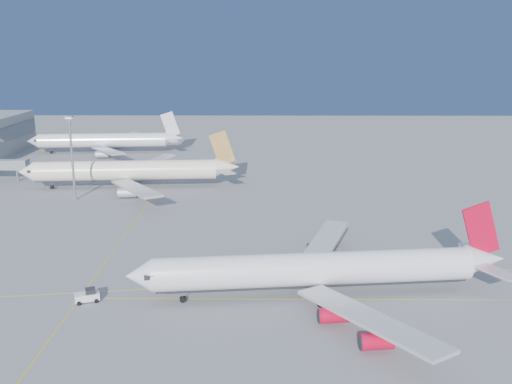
{
  "coord_description": "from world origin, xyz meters",
  "views": [
    {
      "loc": [
        -9.67,
        -101.61,
        40.67
      ],
      "look_at": [
        -10.81,
        30.99,
        7.0
      ],
      "focal_mm": 40.0,
      "sensor_mm": 36.0,
      "label": 1
    }
  ],
  "objects_px": {
    "airliner_third": "(106,141)",
    "pushback_tug": "(88,296)",
    "airliner_etihad": "(131,171)",
    "light_mast": "(72,151)",
    "airliner_virgin": "(322,270)"
  },
  "relations": [
    {
      "from": "airliner_virgin",
      "to": "airliner_etihad",
      "type": "relative_size",
      "value": 0.98
    },
    {
      "from": "airliner_virgin",
      "to": "airliner_third",
      "type": "relative_size",
      "value": 1.05
    },
    {
      "from": "airliner_virgin",
      "to": "pushback_tug",
      "type": "xyz_separation_m",
      "value": [
        -38.76,
        -2.44,
        -3.76
      ]
    },
    {
      "from": "airliner_third",
      "to": "light_mast",
      "type": "height_order",
      "value": "light_mast"
    },
    {
      "from": "airliner_etihad",
      "to": "pushback_tug",
      "type": "bearing_deg",
      "value": -87.27
    },
    {
      "from": "airliner_virgin",
      "to": "light_mast",
      "type": "relative_size",
      "value": 2.78
    },
    {
      "from": "airliner_etihad",
      "to": "airliner_third",
      "type": "xyz_separation_m",
      "value": [
        -22.56,
        57.66,
        -0.23
      ]
    },
    {
      "from": "pushback_tug",
      "to": "airliner_etihad",
      "type": "bearing_deg",
      "value": 76.64
    },
    {
      "from": "airliner_etihad",
      "to": "light_mast",
      "type": "height_order",
      "value": "light_mast"
    },
    {
      "from": "airliner_etihad",
      "to": "airliner_third",
      "type": "relative_size",
      "value": 1.07
    },
    {
      "from": "airliner_third",
      "to": "pushback_tug",
      "type": "relative_size",
      "value": 14.0
    },
    {
      "from": "airliner_virgin",
      "to": "pushback_tug",
      "type": "distance_m",
      "value": 39.02
    },
    {
      "from": "pushback_tug",
      "to": "light_mast",
      "type": "xyz_separation_m",
      "value": [
        -22.56,
        64.62,
        12.61
      ]
    },
    {
      "from": "airliner_third",
      "to": "pushback_tug",
      "type": "distance_m",
      "value": 140.35
    },
    {
      "from": "airliner_etihad",
      "to": "light_mast",
      "type": "relative_size",
      "value": 2.83
    }
  ]
}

